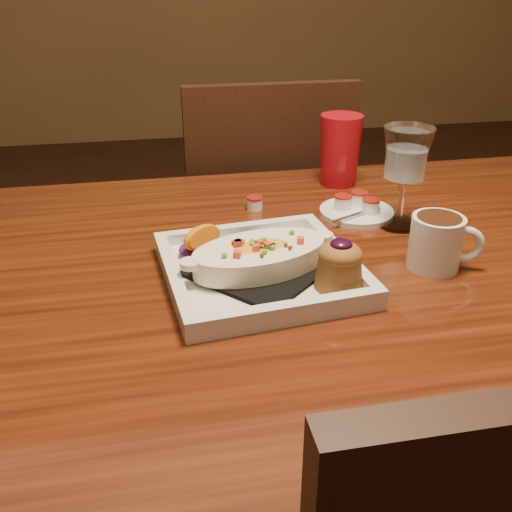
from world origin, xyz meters
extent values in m
cube|color=maroon|center=(0.00, 0.00, 0.73)|extent=(1.50, 0.90, 0.04)
cube|color=black|center=(0.00, 0.70, 0.45)|extent=(0.42, 0.42, 0.04)
cylinder|color=black|center=(0.17, 0.87, 0.23)|extent=(0.04, 0.04, 0.45)
cylinder|color=black|center=(-0.17, 0.87, 0.23)|extent=(0.04, 0.04, 0.45)
cylinder|color=black|center=(0.17, 0.53, 0.23)|extent=(0.04, 0.04, 0.45)
cylinder|color=black|center=(-0.17, 0.53, 0.23)|extent=(0.04, 0.04, 0.45)
cube|color=black|center=(0.00, 0.51, 0.70)|extent=(0.40, 0.03, 0.46)
cube|color=silver|center=(-0.13, -0.02, 0.76)|extent=(0.30, 0.30, 0.01)
cube|color=black|center=(-0.13, -0.02, 0.77)|extent=(0.24, 0.24, 0.01)
ellipsoid|color=#FCAE2F|center=(-0.13, -0.02, 0.79)|extent=(0.19, 0.13, 0.03)
ellipsoid|color=#521245|center=(-0.21, 0.05, 0.77)|extent=(0.07, 0.07, 0.02)
cone|color=brown|center=(-0.03, -0.08, 0.79)|extent=(0.07, 0.07, 0.05)
ellipsoid|color=brown|center=(-0.03, -0.08, 0.81)|extent=(0.06, 0.06, 0.03)
ellipsoid|color=black|center=(-0.03, -0.08, 0.83)|extent=(0.03, 0.03, 0.01)
cylinder|color=silver|center=(0.13, -0.03, 0.79)|extent=(0.08, 0.08, 0.08)
cylinder|color=black|center=(0.13, -0.03, 0.82)|extent=(0.07, 0.07, 0.02)
torus|color=silver|center=(0.17, -0.05, 0.79)|extent=(0.06, 0.03, 0.06)
cylinder|color=silver|center=(0.14, 0.12, 0.75)|extent=(0.07, 0.07, 0.01)
cylinder|color=silver|center=(0.14, 0.12, 0.80)|extent=(0.01, 0.01, 0.08)
cone|color=silver|center=(0.14, 0.12, 0.88)|extent=(0.08, 0.08, 0.09)
cylinder|color=silver|center=(0.09, 0.18, 0.75)|extent=(0.14, 0.14, 0.01)
cylinder|color=white|center=(0.06, 0.19, 0.77)|extent=(0.03, 0.03, 0.02)
cylinder|color=#A01B13|center=(0.06, 0.19, 0.78)|extent=(0.03, 0.03, 0.00)
cylinder|color=white|center=(0.10, 0.20, 0.77)|extent=(0.03, 0.03, 0.02)
cylinder|color=#A01B13|center=(0.10, 0.20, 0.78)|extent=(0.03, 0.03, 0.00)
cylinder|color=white|center=(0.11, 0.16, 0.77)|extent=(0.03, 0.03, 0.02)
cylinder|color=#A01B13|center=(0.11, 0.16, 0.78)|extent=(0.03, 0.03, 0.00)
cylinder|color=white|center=(-0.09, 0.24, 0.76)|extent=(0.03, 0.03, 0.02)
cylinder|color=#A01B13|center=(-0.09, 0.24, 0.77)|extent=(0.03, 0.03, 0.00)
cone|color=#AF0C17|center=(0.11, 0.35, 0.82)|extent=(0.09, 0.09, 0.14)
camera|label=1|loc=(-0.27, -0.74, 1.16)|focal=40.00mm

